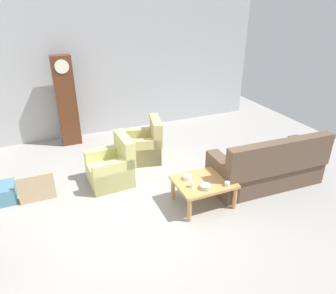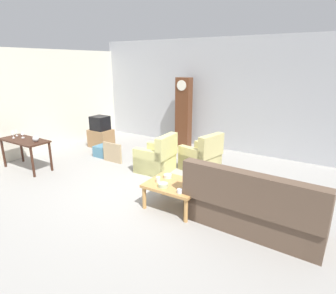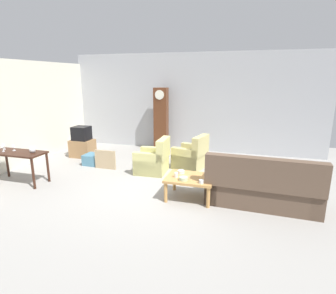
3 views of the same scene
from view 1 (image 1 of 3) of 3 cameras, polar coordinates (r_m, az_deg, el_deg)
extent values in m
plane|color=#999691|center=(5.47, -2.71, -10.42)|extent=(10.40, 10.40, 0.00)
cube|color=#ADAFB5|center=(8.06, -12.27, 13.62)|extent=(8.40, 0.16, 3.20)
cube|color=brown|center=(6.20, 17.23, -4.50)|extent=(2.13, 0.92, 0.44)
cube|color=brown|center=(5.73, 20.02, -1.67)|extent=(2.11, 0.28, 0.60)
cube|color=brown|center=(6.72, 23.70, -2.00)|extent=(0.27, 0.85, 0.68)
cube|color=brown|center=(5.66, 9.82, -5.31)|extent=(0.27, 0.85, 0.68)
cube|color=#9E8966|center=(6.34, 20.89, -0.29)|extent=(0.37, 0.16, 0.36)
cube|color=#C6B284|center=(6.05, 17.44, -1.01)|extent=(0.37, 0.14, 0.36)
cube|color=brown|center=(5.79, 13.65, -1.80)|extent=(0.37, 0.17, 0.36)
cube|color=#CCC67A|center=(6.04, -10.61, -4.81)|extent=(0.79, 0.79, 0.40)
cube|color=#CCC67A|center=(5.89, -7.99, -0.31)|extent=(0.21, 0.77, 0.52)
cube|color=#CCC67A|center=(6.24, -11.45, -2.73)|extent=(0.77, 0.19, 0.60)
cube|color=#CCC67A|center=(5.74, -9.86, -5.35)|extent=(0.77, 0.19, 0.60)
cube|color=tan|center=(6.80, -4.84, -0.73)|extent=(0.91, 0.91, 0.40)
cube|color=tan|center=(6.64, -2.24, 3.03)|extent=(0.35, 0.78, 0.52)
cube|color=tan|center=(7.03, -5.11, 1.08)|extent=(0.78, 0.33, 0.60)
cube|color=tan|center=(6.49, -4.62, -1.11)|extent=(0.78, 0.33, 0.60)
cube|color=tan|center=(5.27, 6.58, -6.39)|extent=(0.96, 0.76, 0.05)
cylinder|color=tan|center=(5.00, 3.94, -11.50)|extent=(0.07, 0.07, 0.41)
cylinder|color=tan|center=(5.38, 12.15, -9.12)|extent=(0.07, 0.07, 0.41)
cylinder|color=tan|center=(5.48, 0.88, -7.73)|extent=(0.07, 0.07, 0.41)
cylinder|color=tan|center=(5.82, 8.58, -5.83)|extent=(0.07, 0.07, 0.41)
cube|color=#562D19|center=(7.62, -18.13, 7.91)|extent=(0.44, 0.28, 2.10)
cylinder|color=silver|center=(7.27, -18.91, 13.78)|extent=(0.30, 0.02, 0.30)
cube|color=tan|center=(5.86, -22.95, -7.01)|extent=(0.60, 0.05, 0.51)
cube|color=teal|center=(6.18, -27.99, -7.50)|extent=(0.41, 0.47, 0.30)
cylinder|color=white|center=(5.05, 4.43, -6.89)|extent=(0.07, 0.07, 0.10)
cylinder|color=silver|center=(5.17, 10.81, -6.63)|extent=(0.08, 0.08, 0.07)
cylinder|color=white|center=(5.26, 3.56, -5.56)|extent=(0.14, 0.14, 0.07)
cylinder|color=#B2C69E|center=(5.05, 6.91, -7.24)|extent=(0.18, 0.18, 0.07)
camera|label=2|loc=(4.71, 66.79, 1.54)|focal=30.12mm
camera|label=3|loc=(3.73, 83.64, -10.76)|focal=29.64mm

